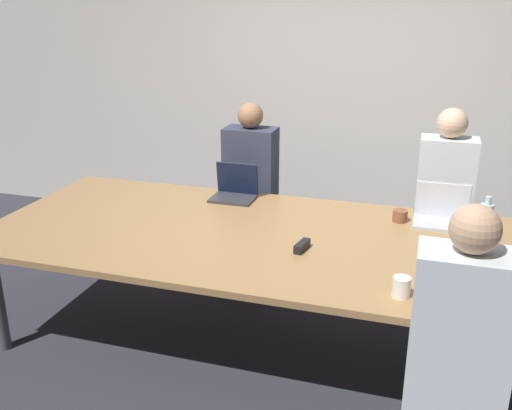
% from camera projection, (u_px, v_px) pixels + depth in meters
% --- Properties ---
extents(ground_plane, '(24.00, 24.00, 0.00)m').
position_uv_depth(ground_plane, '(276.00, 342.00, 3.77)').
color(ground_plane, '#2D2D38').
extents(curtain_wall, '(12.00, 0.06, 2.80)m').
position_uv_depth(curtain_wall, '(338.00, 86.00, 5.16)').
color(curtain_wall, beige).
rests_on(curtain_wall, ground_plane).
extents(conference_table, '(3.69, 1.54, 0.76)m').
position_uv_depth(conference_table, '(278.00, 243.00, 3.53)').
color(conference_table, '#9E7547').
rests_on(conference_table, ground_plane).
extents(laptop_near_right, '(0.34, 0.23, 0.22)m').
position_uv_depth(laptop_near_right, '(463.00, 297.00, 2.65)').
color(laptop_near_right, silver).
rests_on(laptop_near_right, conference_table).
extents(person_near_right, '(0.40, 0.24, 1.40)m').
position_uv_depth(person_near_right, '(456.00, 369.00, 2.37)').
color(person_near_right, '#2D2D38').
rests_on(person_near_right, ground_plane).
extents(cup_near_right, '(0.09, 0.09, 0.10)m').
position_uv_depth(cup_near_right, '(401.00, 287.00, 2.78)').
color(cup_near_right, white).
rests_on(cup_near_right, conference_table).
extents(laptop_far_midleft, '(0.32, 0.25, 0.25)m').
position_uv_depth(laptop_far_midleft, '(235.00, 188.00, 4.17)').
color(laptop_far_midleft, '#333338').
rests_on(laptop_far_midleft, conference_table).
extents(person_far_midleft, '(0.40, 0.24, 1.41)m').
position_uv_depth(person_far_midleft, '(251.00, 194.00, 4.54)').
color(person_far_midleft, '#2D2D38').
rests_on(person_far_midleft, ground_plane).
extents(laptop_far_right, '(0.34, 0.26, 0.26)m').
position_uv_depth(laptop_far_right, '(441.00, 212.00, 3.70)').
color(laptop_far_right, '#B7B7BC').
rests_on(laptop_far_right, conference_table).
extents(person_far_right, '(0.40, 0.24, 1.42)m').
position_uv_depth(person_far_right, '(443.00, 207.00, 4.21)').
color(person_far_right, '#2D2D38').
rests_on(person_far_right, ground_plane).
extents(cup_far_right, '(0.10, 0.10, 0.08)m').
position_uv_depth(cup_far_right, '(400.00, 216.00, 3.73)').
color(cup_far_right, brown).
rests_on(cup_far_right, conference_table).
extents(bottle_far_right, '(0.08, 0.08, 0.27)m').
position_uv_depth(bottle_far_right, '(485.00, 220.00, 3.45)').
color(bottle_far_right, '#ADD1E0').
rests_on(bottle_far_right, conference_table).
extents(stapler, '(0.07, 0.16, 0.05)m').
position_uv_depth(stapler, '(302.00, 246.00, 3.31)').
color(stapler, black).
rests_on(stapler, conference_table).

